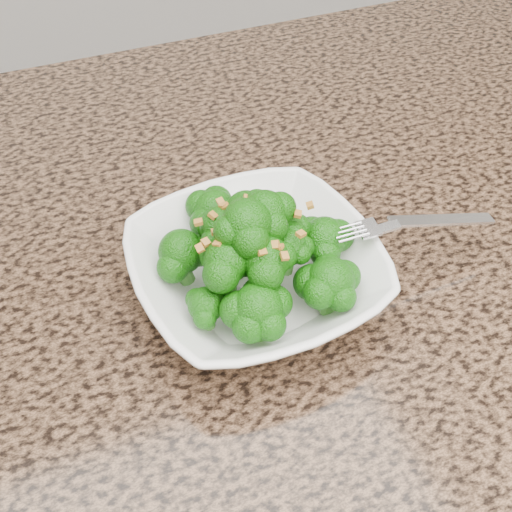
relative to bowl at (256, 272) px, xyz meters
name	(u,v)px	position (x,y,z in m)	size (l,w,h in m)	color
granite_counter	(197,324)	(-0.06, -0.01, -0.04)	(1.64, 1.04, 0.03)	brown
bowl	(256,272)	(0.00, 0.00, 0.00)	(0.23, 0.23, 0.06)	white
broccoli_pile	(256,220)	(0.00, 0.00, 0.07)	(0.20, 0.20, 0.08)	#17650B
garlic_topping	(256,183)	(0.00, 0.00, 0.11)	(0.12, 0.12, 0.01)	#B87C2C
fork	(392,226)	(0.13, -0.02, 0.03)	(0.19, 0.03, 0.01)	silver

